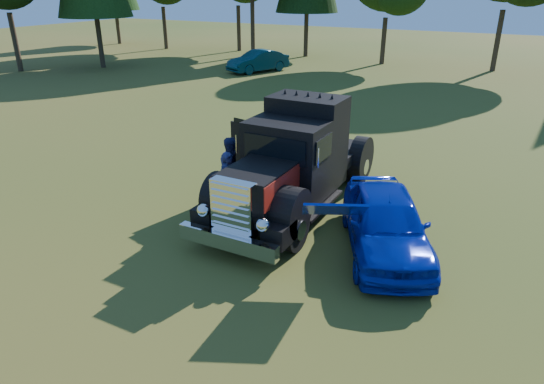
% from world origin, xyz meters
% --- Properties ---
extents(ground, '(120.00, 120.00, 0.00)m').
position_xyz_m(ground, '(0.00, 0.00, 0.00)').
color(ground, '#2E4C16').
rests_on(ground, ground).
extents(diamond_t_truck, '(3.36, 7.16, 3.00)m').
position_xyz_m(diamond_t_truck, '(1.35, 2.41, 1.28)').
color(diamond_t_truck, black).
rests_on(diamond_t_truck, ground).
extents(hotrod_coupe, '(3.44, 4.69, 1.89)m').
position_xyz_m(hotrod_coupe, '(4.29, 1.30, 0.75)').
color(hotrod_coupe, '#0C07A5').
rests_on(hotrod_coupe, ground).
extents(spectator_near, '(0.66, 0.75, 1.74)m').
position_xyz_m(spectator_near, '(-0.05, 1.37, 0.87)').
color(spectator_near, '#21254E').
rests_on(spectator_near, ground).
extents(spectator_far, '(1.12, 1.19, 1.94)m').
position_xyz_m(spectator_far, '(-0.32, 1.96, 0.97)').
color(spectator_far, '#1D2F45').
rests_on(spectator_far, ground).
extents(distant_teal_car, '(3.29, 4.74, 1.48)m').
position_xyz_m(distant_teal_car, '(-10.73, 21.75, 0.74)').
color(distant_teal_car, '#0B3845').
rests_on(distant_teal_car, ground).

